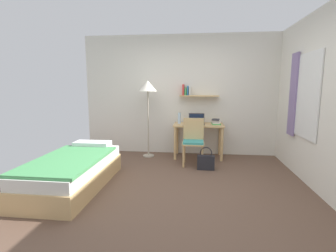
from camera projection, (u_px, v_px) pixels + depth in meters
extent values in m
plane|color=brown|center=(175.00, 188.00, 3.74)|extent=(5.28, 5.28, 0.00)
cube|color=silver|center=(184.00, 95.00, 5.53)|extent=(4.40, 0.05, 2.60)
cube|color=tan|center=(199.00, 96.00, 5.35)|extent=(0.83, 0.22, 0.02)
cube|color=#D13D38|center=(183.00, 90.00, 5.39)|extent=(0.04, 0.17, 0.23)
cube|color=#4CA856|center=(186.00, 91.00, 5.39)|extent=(0.04, 0.17, 0.16)
cube|color=#3384C6|center=(188.00, 91.00, 5.39)|extent=(0.03, 0.15, 0.20)
cube|color=silver|center=(190.00, 91.00, 5.37)|extent=(0.03, 0.17, 0.19)
cube|color=silver|center=(328.00, 101.00, 3.30)|extent=(0.05, 4.40, 2.60)
cube|color=silver|center=(307.00, 96.00, 3.85)|extent=(0.02, 0.82, 1.32)
cube|color=white|center=(308.00, 96.00, 3.85)|extent=(0.01, 0.76, 1.26)
cube|color=gray|center=(293.00, 95.00, 4.36)|extent=(0.03, 0.28, 1.42)
cube|color=tan|center=(74.00, 178.00, 3.75)|extent=(0.88, 1.84, 0.28)
cube|color=silver|center=(73.00, 164.00, 3.71)|extent=(0.84, 1.79, 0.16)
cube|color=#4C9E5B|center=(69.00, 160.00, 3.59)|extent=(0.89, 1.51, 0.04)
cube|color=white|center=(92.00, 144.00, 4.40)|extent=(0.61, 0.28, 0.10)
cube|color=tan|center=(199.00, 125.00, 5.26)|extent=(1.04, 0.57, 0.03)
cylinder|color=tan|center=(175.00, 143.00, 5.14)|extent=(0.06, 0.06, 0.68)
cylinder|color=tan|center=(222.00, 145.00, 5.03)|extent=(0.06, 0.06, 0.68)
cylinder|color=tan|center=(177.00, 139.00, 5.61)|extent=(0.06, 0.06, 0.68)
cylinder|color=tan|center=(220.00, 140.00, 5.50)|extent=(0.06, 0.06, 0.68)
cube|color=tan|center=(193.00, 143.00, 4.76)|extent=(0.42, 0.39, 0.03)
cube|color=teal|center=(193.00, 142.00, 4.75)|extent=(0.38, 0.36, 0.04)
cube|color=tan|center=(194.00, 129.00, 4.89)|extent=(0.39, 0.04, 0.42)
cylinder|color=tan|center=(184.00, 157.00, 4.66)|extent=(0.04, 0.04, 0.41)
cylinder|color=tan|center=(202.00, 157.00, 4.62)|extent=(0.04, 0.04, 0.41)
cylinder|color=tan|center=(184.00, 152.00, 4.97)|extent=(0.04, 0.04, 0.41)
cylinder|color=tan|center=(202.00, 153.00, 4.93)|extent=(0.04, 0.04, 0.41)
cylinder|color=#B2A893|center=(149.00, 156.00, 5.43)|extent=(0.24, 0.24, 0.02)
cylinder|color=#B2A893|center=(148.00, 124.00, 5.32)|extent=(0.03, 0.03, 1.37)
cone|color=silver|center=(148.00, 86.00, 5.20)|extent=(0.38, 0.38, 0.22)
cube|color=black|center=(196.00, 124.00, 5.23)|extent=(0.33, 0.23, 0.01)
cube|color=black|center=(197.00, 118.00, 5.30)|extent=(0.33, 0.07, 0.21)
cube|color=black|center=(197.00, 118.00, 5.30)|extent=(0.29, 0.05, 0.17)
cylinder|color=silver|center=(179.00, 118.00, 5.33)|extent=(0.06, 0.06, 0.23)
cube|color=#4CA856|center=(216.00, 124.00, 5.23)|extent=(0.19, 0.24, 0.02)
cube|color=silver|center=(216.00, 122.00, 5.22)|extent=(0.16, 0.23, 0.03)
cube|color=silver|center=(216.00, 121.00, 5.23)|extent=(0.20, 0.20, 0.03)
cube|color=#333338|center=(216.00, 120.00, 5.21)|extent=(0.18, 0.23, 0.02)
cube|color=#232328|center=(206.00, 163.00, 4.54)|extent=(0.31, 0.11, 0.26)
torus|color=#232328|center=(206.00, 153.00, 4.51)|extent=(0.21, 0.02, 0.21)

